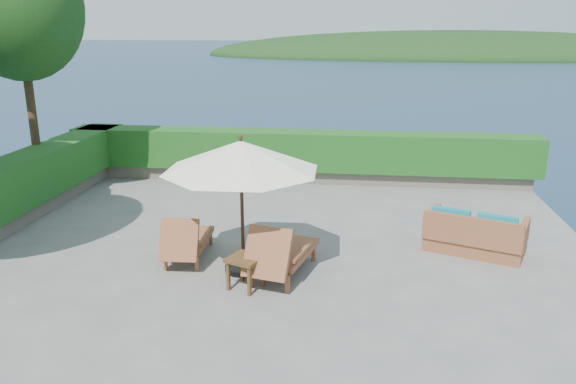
# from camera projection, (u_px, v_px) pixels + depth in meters

# --- Properties ---
(ground) EXTENTS (12.00, 12.00, 0.00)m
(ground) POSITION_uv_depth(u_px,v_px,m) (266.00, 264.00, 9.87)
(ground) COLOR gray
(ground) RESTS_ON ground
(foundation) EXTENTS (12.00, 12.00, 3.00)m
(foundation) POSITION_uv_depth(u_px,v_px,m) (266.00, 342.00, 10.31)
(foundation) COLOR #60584C
(foundation) RESTS_ON ocean
(offshore_island) EXTENTS (126.00, 57.60, 12.60)m
(offshore_island) POSITION_uv_depth(u_px,v_px,m) (453.00, 56.00, 141.02)
(offshore_island) COLOR black
(offshore_island) RESTS_ON ocean
(planter_wall_far) EXTENTS (12.00, 0.60, 0.36)m
(planter_wall_far) POSITION_uv_depth(u_px,v_px,m) (299.00, 174.00, 15.15)
(planter_wall_far) COLOR #6D6457
(planter_wall_far) RESTS_ON ground
(hedge_far) EXTENTS (12.40, 0.90, 1.00)m
(hedge_far) POSITION_uv_depth(u_px,v_px,m) (299.00, 150.00, 14.96)
(hedge_far) COLOR #1A4714
(hedge_far) RESTS_ON planter_wall_far
(tree_far) EXTENTS (2.80, 2.80, 6.03)m
(tree_far) POSITION_uv_depth(u_px,v_px,m) (19.00, 8.00, 12.38)
(tree_far) COLOR #4A341C
(tree_far) RESTS_ON ground
(patio_umbrella) EXTENTS (3.38, 3.38, 2.35)m
(patio_umbrella) POSITION_uv_depth(u_px,v_px,m) (241.00, 157.00, 9.05)
(patio_umbrella) COLOR black
(patio_umbrella) RESTS_ON ground
(lounge_left) EXTENTS (0.77, 1.62, 0.91)m
(lounge_left) POSITION_uv_depth(u_px,v_px,m) (187.00, 240.00, 9.94)
(lounge_left) COLOR brown
(lounge_left) RESTS_ON ground
(lounge_right) EXTENTS (1.12, 1.90, 1.03)m
(lounge_right) POSITION_uv_depth(u_px,v_px,m) (281.00, 253.00, 9.25)
(lounge_right) COLOR brown
(lounge_right) RESTS_ON ground
(side_table) EXTENTS (0.66, 0.66, 0.54)m
(side_table) POSITION_uv_depth(u_px,v_px,m) (245.00, 263.00, 8.83)
(side_table) COLOR brown
(side_table) RESTS_ON ground
(wicker_loveseat) EXTENTS (1.95, 1.47, 0.86)m
(wicker_loveseat) POSITION_uv_depth(u_px,v_px,m) (474.00, 235.00, 10.29)
(wicker_loveseat) COLOR brown
(wicker_loveseat) RESTS_ON ground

